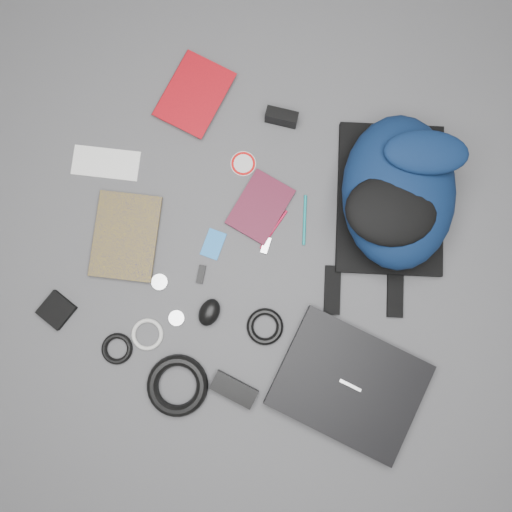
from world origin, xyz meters
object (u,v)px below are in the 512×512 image
(power_brick, at_px, (234,389))
(pouch, at_px, (57,310))
(backpack, at_px, (398,192))
(dvd_case, at_px, (260,207))
(comic_book, at_px, (94,233))
(laptop, at_px, (349,384))
(compact_camera, at_px, (282,117))
(textbook_red, at_px, (169,82))
(mouse, at_px, (209,312))

(power_brick, distance_m, pouch, 0.59)
(backpack, relative_size, dvd_case, 2.58)
(backpack, distance_m, pouch, 1.08)
(comic_book, height_order, dvd_case, comic_book)
(comic_book, relative_size, pouch, 3.05)
(laptop, xyz_separation_m, dvd_case, (-0.41, 0.44, -0.01))
(dvd_case, bearing_deg, pouch, -122.41)
(power_brick, bearing_deg, comic_book, 159.83)
(laptop, height_order, compact_camera, compact_camera)
(textbook_red, xyz_separation_m, mouse, (0.34, -0.66, 0.01))
(comic_book, xyz_separation_m, dvd_case, (0.47, 0.23, -0.00))
(dvd_case, distance_m, power_brick, 0.56)
(comic_book, height_order, mouse, mouse)
(textbook_red, height_order, compact_camera, compact_camera)
(compact_camera, height_order, mouse, compact_camera)
(laptop, relative_size, comic_book, 1.54)
(pouch, bearing_deg, dvd_case, 43.95)
(compact_camera, bearing_deg, laptop, -62.88)
(textbook_red, distance_m, mouse, 0.74)
(dvd_case, relative_size, compact_camera, 1.97)
(backpack, bearing_deg, laptop, -101.19)
(textbook_red, distance_m, compact_camera, 0.38)
(compact_camera, xyz_separation_m, mouse, (-0.04, -0.64, -0.01))
(textbook_red, distance_m, power_brick, 0.98)
(laptop, height_order, pouch, laptop)
(laptop, relative_size, pouch, 4.69)
(power_brick, bearing_deg, laptop, 29.80)
(compact_camera, height_order, pouch, compact_camera)
(power_brick, bearing_deg, compact_camera, 107.36)
(comic_book, bearing_deg, backpack, 13.13)
(backpack, distance_m, comic_book, 0.93)
(mouse, xyz_separation_m, power_brick, (0.14, -0.20, -0.01))
(laptop, bearing_deg, backpack, 102.23)
(laptop, xyz_separation_m, power_brick, (-0.32, -0.11, -0.00))
(compact_camera, bearing_deg, backpack, -23.80)
(backpack, bearing_deg, mouse, -145.14)
(power_brick, xyz_separation_m, pouch, (-0.58, 0.07, -0.01))
(laptop, bearing_deg, pouch, -167.89)
(laptop, relative_size, compact_camera, 4.09)
(backpack, xyz_separation_m, pouch, (-0.88, -0.62, -0.10))
(compact_camera, bearing_deg, pouch, -125.21)
(comic_book, bearing_deg, compact_camera, 38.58)
(power_brick, bearing_deg, mouse, 135.50)
(power_brick, bearing_deg, dvd_case, 109.11)
(laptop, xyz_separation_m, mouse, (-0.46, 0.08, 0.00))
(dvd_case, bearing_deg, power_brick, -67.80)
(textbook_red, bearing_deg, comic_book, -87.44)
(backpack, bearing_deg, textbook_red, 154.00)
(textbook_red, bearing_deg, mouse, -52.15)
(backpack, xyz_separation_m, comic_book, (-0.85, -0.36, -0.10))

